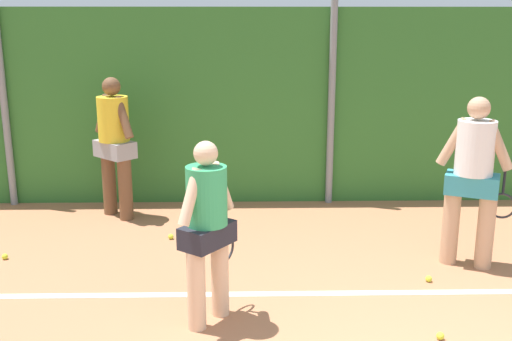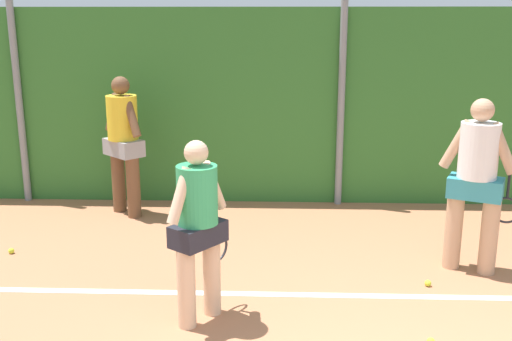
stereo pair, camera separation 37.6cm
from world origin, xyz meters
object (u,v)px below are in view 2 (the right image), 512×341
(player_midcourt, at_px, (477,177))
(player_backcourt_far, at_px, (123,138))
(tennis_ball_0, at_px, (11,251))
(tennis_ball_8, at_px, (175,235))
(player_foreground_near, at_px, (198,222))
(tennis_ball_2, at_px, (428,283))
(tennis_ball_1, at_px, (191,278))
(tennis_ball_3, at_px, (459,215))

(player_midcourt, xyz_separation_m, player_backcourt_far, (-4.14, 1.75, 0.02))
(tennis_ball_0, bearing_deg, player_midcourt, -2.91)
(tennis_ball_0, bearing_deg, tennis_ball_8, 18.35)
(player_foreground_near, relative_size, tennis_ball_8, 24.92)
(player_midcourt, height_order, tennis_ball_2, player_midcourt)
(tennis_ball_0, height_order, tennis_ball_8, same)
(tennis_ball_0, relative_size, tennis_ball_2, 1.00)
(tennis_ball_8, bearing_deg, tennis_ball_0, -161.65)
(player_foreground_near, distance_m, tennis_ball_1, 1.21)
(tennis_ball_1, relative_size, tennis_ball_3, 1.00)
(player_backcourt_far, bearing_deg, tennis_ball_8, -4.42)
(player_midcourt, bearing_deg, tennis_ball_3, 101.20)
(player_backcourt_far, distance_m, tennis_ball_8, 1.59)
(tennis_ball_1, bearing_deg, tennis_ball_2, -0.92)
(player_foreground_near, height_order, tennis_ball_3, player_foreground_near)
(player_foreground_near, distance_m, tennis_ball_0, 2.92)
(tennis_ball_2, height_order, tennis_ball_3, same)
(tennis_ball_1, relative_size, tennis_ball_8, 1.00)
(player_backcourt_far, bearing_deg, tennis_ball_1, -17.42)
(player_backcourt_far, relative_size, tennis_ball_8, 28.62)
(player_foreground_near, xyz_separation_m, tennis_ball_2, (2.21, 0.77, -0.89))
(tennis_ball_0, xyz_separation_m, tennis_ball_3, (5.53, 1.49, 0.00))
(tennis_ball_3, bearing_deg, tennis_ball_8, -166.49)
(tennis_ball_3, bearing_deg, player_backcourt_far, 180.00)
(player_midcourt, bearing_deg, tennis_ball_2, -116.76)
(tennis_ball_3, distance_m, tennis_ball_8, 3.84)
(tennis_ball_0, distance_m, tennis_ball_8, 1.89)
(player_foreground_near, distance_m, player_midcourt, 3.00)
(player_backcourt_far, relative_size, tennis_ball_1, 28.62)
(tennis_ball_3, xyz_separation_m, tennis_ball_8, (-3.73, -0.90, 0.00))
(player_foreground_near, distance_m, tennis_ball_8, 2.31)
(player_foreground_near, relative_size, player_backcourt_far, 0.87)
(tennis_ball_0, bearing_deg, tennis_ball_2, -8.56)
(player_midcourt, distance_m, tennis_ball_0, 5.22)
(player_foreground_near, relative_size, tennis_ball_1, 24.92)
(tennis_ball_1, bearing_deg, tennis_ball_8, 107.14)
(player_midcourt, height_order, tennis_ball_3, player_midcourt)
(player_backcourt_far, height_order, tennis_ball_3, player_backcourt_far)
(tennis_ball_3, height_order, tennis_ball_8, same)
(tennis_ball_1, bearing_deg, tennis_ball_0, 163.35)
(player_backcourt_far, distance_m, tennis_ball_0, 2.06)
(tennis_ball_0, xyz_separation_m, tennis_ball_1, (2.18, -0.65, 0.00))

